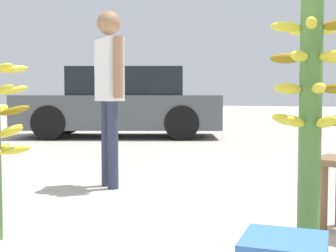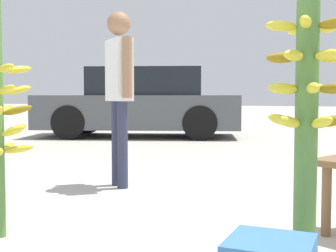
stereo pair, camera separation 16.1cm
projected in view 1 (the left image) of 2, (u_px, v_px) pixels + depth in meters
banana_stalk_center at (311, 97)px, 2.32m from camera, size 0.41×0.41×1.64m
vendor_person at (109, 80)px, 4.42m from camera, size 0.46×0.42×1.67m
parked_car at (122, 104)px, 10.05m from camera, size 4.60×3.10×1.47m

